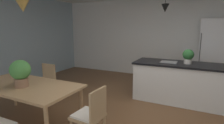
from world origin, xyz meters
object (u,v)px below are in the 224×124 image
object	(u,v)px
potted_plant_on_table	(20,72)
vase_on_dining_table	(24,80)
potted_plant_on_island	(188,56)
chair_kitchen_end	(91,114)
dining_table	(25,88)
refrigerator	(213,53)
chair_far_left	(45,82)
kitchen_island	(178,82)

from	to	relation	value
potted_plant_on_table	vase_on_dining_table	world-z (taller)	potted_plant_on_table
potted_plant_on_island	vase_on_dining_table	bearing A→B (deg)	-138.64
chair_kitchen_end	vase_on_dining_table	world-z (taller)	chair_kitchen_end
dining_table	potted_plant_on_island	bearing A→B (deg)	42.43
dining_table	vase_on_dining_table	distance (m)	0.15
refrigerator	potted_plant_on_island	bearing A→B (deg)	-110.16
dining_table	vase_on_dining_table	world-z (taller)	vase_on_dining_table
chair_far_left	chair_kitchen_end	size ratio (longest dim) A/B	1.00
chair_far_left	kitchen_island	size ratio (longest dim) A/B	0.43
dining_table	potted_plant_on_table	xyz separation A→B (m)	(0.06, -0.10, 0.31)
dining_table	vase_on_dining_table	bearing A→B (deg)	152.51
chair_far_left	refrigerator	size ratio (longest dim) A/B	0.45
potted_plant_on_table	dining_table	bearing A→B (deg)	121.68
dining_table	kitchen_island	world-z (taller)	kitchen_island
refrigerator	chair_far_left	bearing A→B (deg)	-139.30
potted_plant_on_island	potted_plant_on_table	distance (m)	3.35
potted_plant_on_table	vase_on_dining_table	size ratio (longest dim) A/B	3.11
potted_plant_on_island	potted_plant_on_table	bearing A→B (deg)	-135.53
dining_table	chair_kitchen_end	size ratio (longest dim) A/B	2.23
potted_plant_on_island	potted_plant_on_table	world-z (taller)	potted_plant_on_island
kitchen_island	chair_kitchen_end	bearing A→B (deg)	-112.93
dining_table	potted_plant_on_table	bearing A→B (deg)	-58.32
chair_far_left	potted_plant_on_table	world-z (taller)	potted_plant_on_table
vase_on_dining_table	refrigerator	bearing A→B (deg)	50.82
dining_table	kitchen_island	distance (m)	3.21
dining_table	chair_far_left	world-z (taller)	chair_far_left
chair_kitchen_end	potted_plant_on_table	bearing A→B (deg)	-175.51
kitchen_island	potted_plant_on_island	bearing A→B (deg)	0.00
kitchen_island	potted_plant_on_island	xyz separation A→B (m)	(0.16, 0.00, 0.62)
chair_far_left	potted_plant_on_island	size ratio (longest dim) A/B	2.69
chair_far_left	potted_plant_on_table	distance (m)	1.18
vase_on_dining_table	potted_plant_on_table	bearing A→B (deg)	-47.51
potted_plant_on_island	vase_on_dining_table	xyz separation A→B (m)	(-2.51, -2.21, -0.28)
refrigerator	potted_plant_on_table	xyz separation A→B (m)	(-2.97, -3.92, 0.01)
dining_table	refrigerator	world-z (taller)	refrigerator
chair_far_left	refrigerator	bearing A→B (deg)	40.70
kitchen_island	refrigerator	bearing A→B (deg)	64.84
chair_kitchen_end	vase_on_dining_table	size ratio (longest dim) A/B	6.02
potted_plant_on_island	kitchen_island	bearing A→B (deg)	180.00
refrigerator	vase_on_dining_table	bearing A→B (deg)	-129.18
kitchen_island	refrigerator	distance (m)	1.82
refrigerator	potted_plant_on_island	size ratio (longest dim) A/B	5.98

